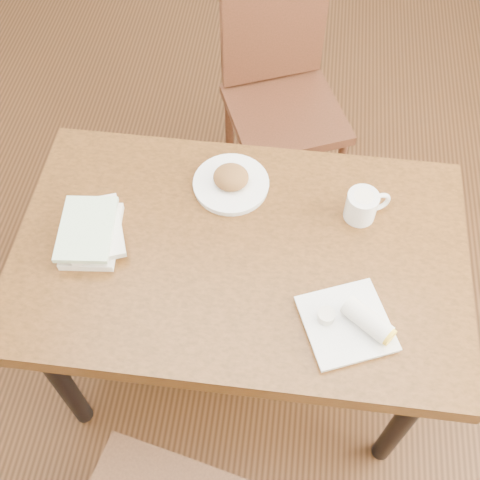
# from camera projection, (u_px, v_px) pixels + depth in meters

# --- Properties ---
(ground) EXTENTS (4.00, 5.00, 0.01)m
(ground) POSITION_uv_depth(u_px,v_px,m) (240.00, 357.00, 2.28)
(ground) COLOR #472814
(ground) RESTS_ON ground
(table) EXTENTS (1.25, 0.78, 0.75)m
(table) POSITION_uv_depth(u_px,v_px,m) (240.00, 266.00, 1.73)
(table) COLOR brown
(table) RESTS_ON ground
(chair_far) EXTENTS (0.55, 0.55, 0.95)m
(chair_far) POSITION_uv_depth(u_px,v_px,m) (280.00, 84.00, 2.31)
(chair_far) COLOR #4C2315
(chair_far) RESTS_ON ground
(plate_scone) EXTENTS (0.22, 0.22, 0.07)m
(plate_scone) POSITION_uv_depth(u_px,v_px,m) (231.00, 182.00, 1.76)
(plate_scone) COLOR white
(plate_scone) RESTS_ON table
(coffee_mug) EXTENTS (0.13, 0.09, 0.09)m
(coffee_mug) POSITION_uv_depth(u_px,v_px,m) (363.00, 205.00, 1.68)
(coffee_mug) COLOR white
(coffee_mug) RESTS_ON table
(plate_burrito) EXTENTS (0.28, 0.28, 0.07)m
(plate_burrito) POSITION_uv_depth(u_px,v_px,m) (353.00, 323.00, 1.51)
(plate_burrito) COLOR white
(plate_burrito) RESTS_ON table
(book_stack) EXTENTS (0.21, 0.25, 0.06)m
(book_stack) POSITION_uv_depth(u_px,v_px,m) (92.00, 232.00, 1.65)
(book_stack) COLOR white
(book_stack) RESTS_ON table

